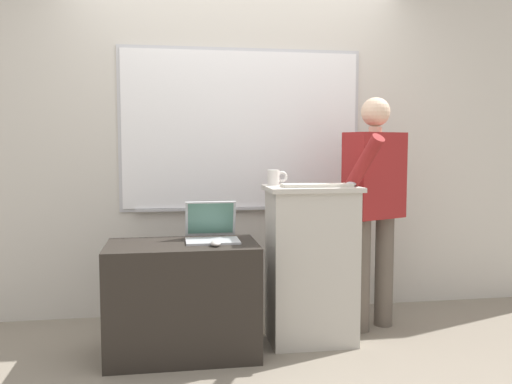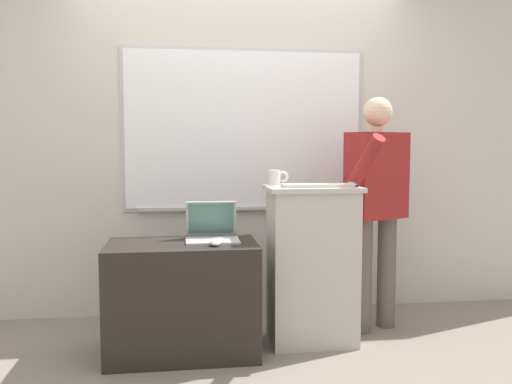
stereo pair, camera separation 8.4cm
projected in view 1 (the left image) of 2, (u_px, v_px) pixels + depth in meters
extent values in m
plane|color=gray|center=(262.00, 371.00, 3.10)|extent=(30.00, 30.00, 0.00)
cube|color=beige|center=(235.00, 129.00, 4.17)|extent=(6.40, 0.12, 2.82)
cube|color=#B7B7BC|center=(242.00, 130.00, 4.11)|extent=(1.84, 0.02, 1.22)
cube|color=white|center=(242.00, 130.00, 4.11)|extent=(1.79, 0.02, 1.17)
cube|color=#B7B7BC|center=(242.00, 208.00, 4.14)|extent=(1.61, 0.04, 0.02)
cube|color=#BCB7AD|center=(311.00, 267.00, 3.53)|extent=(0.55, 0.37, 1.00)
cube|color=#BCB7AD|center=(312.00, 189.00, 3.49)|extent=(0.59, 0.40, 0.03)
cube|color=#28231E|center=(183.00, 299.00, 3.33)|extent=(0.92, 0.52, 0.69)
cylinder|color=brown|center=(361.00, 275.00, 3.74)|extent=(0.13, 0.13, 0.79)
cylinder|color=brown|center=(384.00, 271.00, 3.87)|extent=(0.13, 0.13, 0.79)
cube|color=maroon|center=(374.00, 175.00, 3.75)|extent=(0.46, 0.36, 0.59)
cylinder|color=beige|center=(375.00, 130.00, 3.72)|extent=(0.09, 0.09, 0.04)
sphere|color=beige|center=(376.00, 112.00, 3.71)|extent=(0.20, 0.20, 0.20)
cylinder|color=maroon|center=(358.00, 173.00, 3.45)|extent=(0.24, 0.41, 0.49)
cylinder|color=maroon|center=(398.00, 178.00, 3.87)|extent=(0.08, 0.08, 0.56)
cube|color=#B7BABF|center=(213.00, 241.00, 3.34)|extent=(0.33, 0.23, 0.01)
cube|color=#B7BABF|center=(211.00, 219.00, 3.48)|extent=(0.32, 0.08, 0.23)
cube|color=#4C7A6B|center=(211.00, 218.00, 3.47)|extent=(0.29, 0.06, 0.20)
cube|color=beige|center=(317.00, 185.00, 3.44)|extent=(0.45, 0.14, 0.02)
ellipsoid|color=silver|center=(216.00, 243.00, 3.21)|extent=(0.06, 0.10, 0.03)
ellipsoid|color=#BCBCC1|center=(351.00, 184.00, 3.48)|extent=(0.06, 0.10, 0.03)
cylinder|color=silver|center=(273.00, 178.00, 3.58)|extent=(0.08, 0.08, 0.10)
torus|color=silver|center=(282.00, 177.00, 3.59)|extent=(0.07, 0.02, 0.07)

